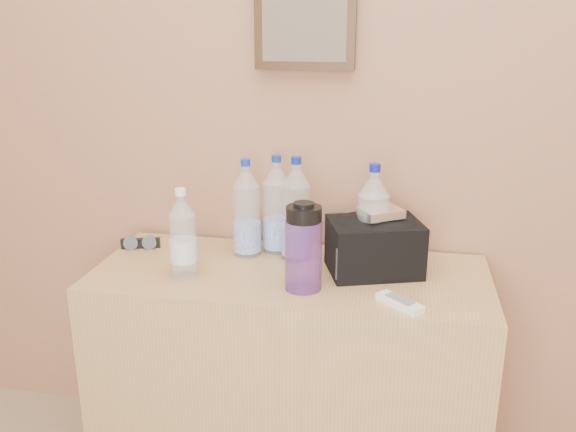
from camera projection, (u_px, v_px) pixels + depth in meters
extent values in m
plane|color=#9A7059|center=(359.00, 44.00, 1.80)|extent=(4.00, 0.00, 4.00)
cube|color=#A07E52|center=(290.00, 378.00, 1.89)|extent=(1.15, 0.48, 0.72)
cylinder|color=white|center=(247.00, 214.00, 1.87)|extent=(0.08, 0.08, 0.27)
cylinder|color=#0F32B8|center=(245.00, 162.00, 1.82)|extent=(0.03, 0.03, 0.02)
cylinder|color=white|center=(277.00, 210.00, 1.90)|extent=(0.08, 0.08, 0.27)
cylinder|color=#102F9A|center=(276.00, 159.00, 1.85)|extent=(0.03, 0.03, 0.02)
cylinder|color=white|center=(296.00, 215.00, 1.84)|extent=(0.09, 0.09, 0.28)
cylinder|color=navy|center=(296.00, 160.00, 1.78)|extent=(0.03, 0.03, 0.02)
cylinder|color=#C0E4F4|center=(372.00, 227.00, 1.72)|extent=(0.09, 0.09, 0.28)
cylinder|color=#0F159A|center=(375.00, 168.00, 1.67)|extent=(0.03, 0.03, 0.02)
cylinder|color=silver|center=(183.00, 239.00, 1.71)|extent=(0.08, 0.08, 0.23)
cylinder|color=white|center=(180.00, 192.00, 1.67)|extent=(0.03, 0.03, 0.02)
cylinder|color=#5E2D85|center=(303.00, 255.00, 1.64)|extent=(0.10, 0.10, 0.19)
cylinder|color=black|center=(304.00, 212.00, 1.60)|extent=(0.10, 0.10, 0.05)
cube|color=white|center=(400.00, 303.00, 1.56)|extent=(0.13, 0.12, 0.02)
cube|color=silver|center=(380.00, 212.00, 1.71)|extent=(0.14, 0.14, 0.02)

